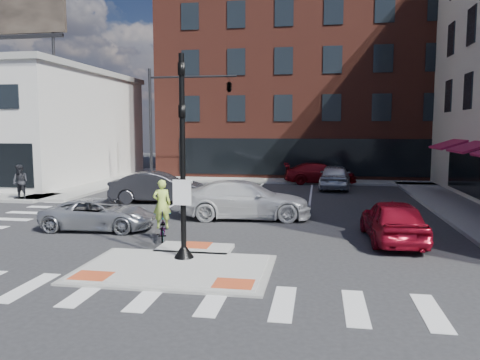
% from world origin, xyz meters
% --- Properties ---
extents(ground, '(120.00, 120.00, 0.00)m').
position_xyz_m(ground, '(0.00, 0.00, 0.00)').
color(ground, '#28282B').
rests_on(ground, ground).
extents(refuge_island, '(5.40, 4.65, 0.13)m').
position_xyz_m(refuge_island, '(0.00, -0.26, 0.05)').
color(refuge_island, gray).
rests_on(refuge_island, ground).
extents(sidewalk_nw, '(23.50, 20.50, 0.15)m').
position_xyz_m(sidewalk_nw, '(-16.76, 15.29, 0.08)').
color(sidewalk_nw, gray).
rests_on(sidewalk_nw, ground).
extents(sidewalk_e, '(3.00, 24.00, 0.15)m').
position_xyz_m(sidewalk_e, '(10.80, 10.00, 0.07)').
color(sidewalk_e, gray).
rests_on(sidewalk_e, ground).
extents(sidewalk_n, '(26.00, 3.00, 0.15)m').
position_xyz_m(sidewalk_n, '(3.00, 22.00, 0.07)').
color(sidewalk_n, gray).
rests_on(sidewalk_n, ground).
extents(building_n, '(24.40, 18.40, 15.50)m').
position_xyz_m(building_n, '(3.00, 31.99, 7.80)').
color(building_n, '#58251B').
rests_on(building_n, ground).
extents(building_far_left, '(10.00, 12.00, 10.00)m').
position_xyz_m(building_far_left, '(-4.00, 52.00, 5.00)').
color(building_far_left, slate).
rests_on(building_far_left, ground).
extents(building_far_right, '(12.00, 12.00, 12.00)m').
position_xyz_m(building_far_right, '(9.00, 54.00, 6.00)').
color(building_far_right, brown).
rests_on(building_far_right, ground).
extents(signal_pole, '(0.60, 0.60, 5.98)m').
position_xyz_m(signal_pole, '(0.00, 0.40, 2.36)').
color(signal_pole, black).
rests_on(signal_pole, refuge_island).
extents(mast_arm_signal, '(6.10, 2.24, 8.00)m').
position_xyz_m(mast_arm_signal, '(-3.47, 18.00, 6.21)').
color(mast_arm_signal, black).
rests_on(mast_arm_signal, ground).
extents(silver_suv, '(4.51, 2.29, 1.22)m').
position_xyz_m(silver_suv, '(-4.55, 4.14, 0.61)').
color(silver_suv, '#BABCC2').
rests_on(silver_suv, ground).
extents(red_sedan, '(2.03, 4.55, 1.52)m').
position_xyz_m(red_sedan, '(6.54, 3.98, 0.76)').
color(red_sedan, maroon).
rests_on(red_sedan, ground).
extents(white_pickup, '(6.00, 2.98, 1.67)m').
position_xyz_m(white_pickup, '(0.76, 7.37, 0.84)').
color(white_pickup, silver).
rests_on(white_pickup, ground).
extents(bg_car_dark, '(5.15, 2.26, 1.65)m').
position_xyz_m(bg_car_dark, '(-4.56, 11.00, 0.82)').
color(bg_car_dark, '#26262B').
rests_on(bg_car_dark, ground).
extents(bg_car_silver, '(2.25, 4.96, 1.65)m').
position_xyz_m(bg_car_silver, '(5.00, 18.32, 0.83)').
color(bg_car_silver, silver).
rests_on(bg_car_silver, ground).
extents(bg_car_red, '(5.36, 2.69, 1.49)m').
position_xyz_m(bg_car_red, '(4.04, 21.21, 0.75)').
color(bg_car_red, maroon).
rests_on(bg_car_red, ground).
extents(cyclist, '(1.10, 1.82, 2.18)m').
position_xyz_m(cyclist, '(-1.50, 2.80, 0.73)').
color(cyclist, '#3F3F44').
rests_on(cyclist, ground).
extents(pedestrian_a, '(0.99, 0.81, 1.87)m').
position_xyz_m(pedestrian_a, '(-12.00, 10.00, 1.09)').
color(pedestrian_a, black).
rests_on(pedestrian_a, sidewalk_nw).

